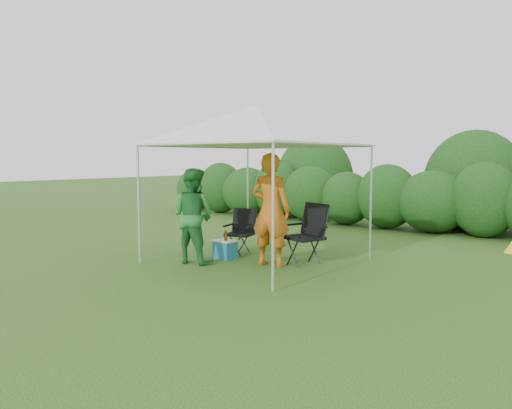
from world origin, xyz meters
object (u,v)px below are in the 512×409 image
Objects in this scene: woman at (193,216)px; cooler at (225,249)px; chair_left at (241,228)px; man at (271,210)px; chair_right at (308,230)px; canopy at (257,126)px.

cooler is at bearing -118.38° from woman.
cooler is at bearing -95.34° from chair_left.
man is 1.31m from cooler.
man reaches higher than cooler.
man is (-0.43, -0.54, 0.37)m from chair_right.
chair_right is (0.86, 0.38, -1.85)m from canopy.
canopy is at bearing -31.48° from man.
chair_right is 0.63× the size of woman.
man reaches higher than woman.
man is (1.14, -0.54, 0.49)m from chair_left.
chair_right is 0.78m from man.
cooler is at bearing -141.66° from chair_right.
chair_right is 2.08m from woman.
woman is at bearing 18.15° from man.
chair_left reaches higher than cooler.
canopy reaches higher than woman.
man is at bearing 6.53° from cooler.
chair_left is 2.04× the size of cooler.
man is at bearing -112.40° from chair_right.
chair_right is 1.57m from chair_left.
canopy reaches higher than chair_right.
chair_right is at bearing -139.21° from man.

